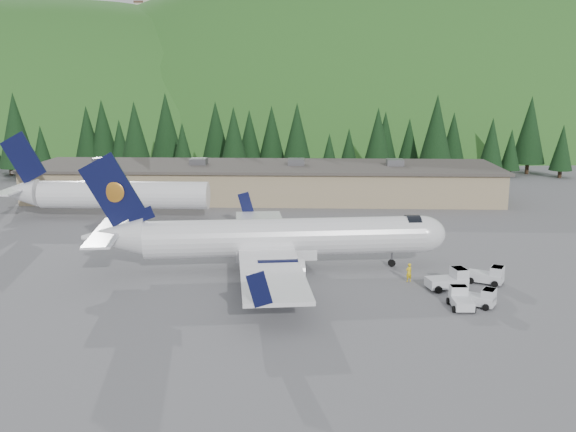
# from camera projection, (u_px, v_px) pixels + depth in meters

# --- Properties ---
(ground) EXTENTS (600.00, 600.00, 0.00)m
(ground) POSITION_uv_depth(u_px,v_px,m) (286.00, 269.00, 61.89)
(ground) COLOR #5E5E63
(airliner) EXTENTS (34.80, 32.76, 11.55)m
(airliner) POSITION_uv_depth(u_px,v_px,m) (275.00, 239.00, 61.15)
(airliner) COLOR white
(airliner) RESTS_ON ground
(second_airliner) EXTENTS (27.50, 11.00, 10.05)m
(second_airliner) POSITION_uv_depth(u_px,v_px,m) (102.00, 194.00, 83.65)
(second_airliner) COLOR white
(second_airliner) RESTS_ON ground
(baggage_tug_a) EXTENTS (3.75, 2.72, 1.84)m
(baggage_tug_a) POSITION_uv_depth(u_px,v_px,m) (450.00, 280.00, 56.02)
(baggage_tug_a) COLOR silver
(baggage_tug_a) RESTS_ON ground
(baggage_tug_b) EXTENTS (3.52, 2.91, 1.68)m
(baggage_tug_b) POSITION_uv_depth(u_px,v_px,m) (488.00, 276.00, 57.48)
(baggage_tug_b) COLOR silver
(baggage_tug_b) RESTS_ON ground
(baggage_tug_c) EXTENTS (1.86, 2.98, 1.57)m
(baggage_tug_c) POSITION_uv_depth(u_px,v_px,m) (460.00, 299.00, 51.54)
(baggage_tug_c) COLOR silver
(baggage_tug_c) RESTS_ON ground
(terminal_building) EXTENTS (71.00, 17.00, 6.10)m
(terminal_building) POSITION_uv_depth(u_px,v_px,m) (264.00, 181.00, 98.66)
(terminal_building) COLOR #988764
(terminal_building) RESTS_ON ground
(baggage_tug_d) EXTENTS (3.25, 2.74, 1.55)m
(baggage_tug_d) POSITION_uv_depth(u_px,v_px,m) (480.00, 298.00, 51.75)
(baggage_tug_d) COLOR silver
(baggage_tug_d) RESTS_ON ground
(ramp_worker) EXTENTS (0.75, 0.67, 1.73)m
(ramp_worker) POSITION_uv_depth(u_px,v_px,m) (409.00, 272.00, 58.02)
(ramp_worker) COLOR yellow
(ramp_worker) RESTS_ON ground
(tree_line) EXTENTS (112.81, 18.50, 14.50)m
(tree_line) POSITION_uv_depth(u_px,v_px,m) (255.00, 136.00, 120.35)
(tree_line) COLOR black
(tree_line) RESTS_ON ground
(hills) EXTENTS (614.00, 330.00, 300.00)m
(hills) POSITION_uv_depth(u_px,v_px,m) (428.00, 315.00, 279.82)
(hills) COLOR #225A1C
(hills) RESTS_ON ground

